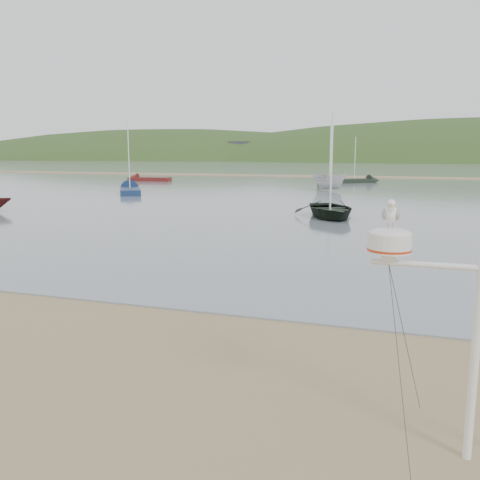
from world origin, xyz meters
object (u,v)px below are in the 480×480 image
(mast_rig, at_px, (469,365))
(sailboat_blue_near, at_px, (130,189))
(dinghy_red_far, at_px, (142,179))
(sailboat_dark_mid, at_px, (364,180))
(boat_white, at_px, (330,167))
(boat_dark, at_px, (331,175))

(mast_rig, bearing_deg, sailboat_blue_near, 125.49)
(dinghy_red_far, relative_size, sailboat_dark_mid, 1.03)
(boat_white, bearing_deg, mast_rig, -126.37)
(boat_dark, xyz_separation_m, boat_white, (-3.01, 20.51, -0.17))
(boat_white, relative_size, dinghy_red_far, 0.73)
(boat_white, height_order, dinghy_red_far, boat_white)
(boat_dark, xyz_separation_m, dinghy_red_far, (-28.09, 29.47, -2.14))
(mast_rig, bearing_deg, boat_white, 100.36)
(sailboat_dark_mid, bearing_deg, boat_white, -98.58)
(boat_dark, distance_m, sailboat_dark_mid, 34.79)
(sailboat_dark_mid, bearing_deg, boat_dark, -88.57)
(boat_dark, distance_m, sailboat_blue_near, 23.93)
(mast_rig, xyz_separation_m, dinghy_red_far, (-32.90, 51.75, -0.93))
(dinghy_red_far, xyz_separation_m, sailboat_blue_near, (7.94, -16.74, 0.01))
(sailboat_blue_near, bearing_deg, dinghy_red_far, 115.37)
(mast_rig, relative_size, dinghy_red_far, 0.83)
(boat_dark, bearing_deg, sailboat_blue_near, 124.51)
(sailboat_blue_near, relative_size, sailboat_dark_mid, 1.18)
(boat_dark, relative_size, boat_white, 1.07)
(boat_white, distance_m, dinghy_red_far, 26.70)
(boat_white, relative_size, sailboat_dark_mid, 0.76)
(boat_white, height_order, sailboat_dark_mid, sailboat_dark_mid)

